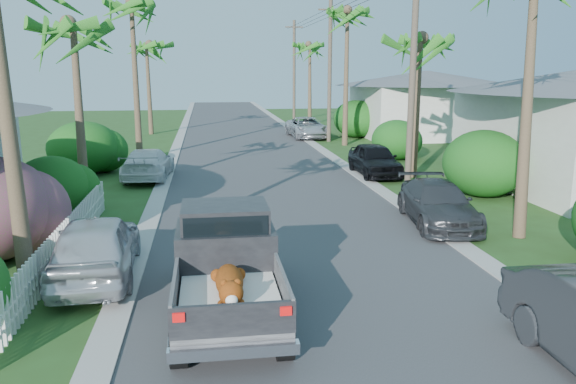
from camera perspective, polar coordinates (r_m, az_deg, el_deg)
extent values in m
plane|color=#2A471A|center=(9.95, 7.18, -15.83)|extent=(120.00, 120.00, 0.00)
cube|color=#38383A|center=(33.85, -4.07, 4.37)|extent=(8.00, 100.00, 0.02)
cube|color=#A5A39E|center=(33.81, -11.38, 4.18)|extent=(0.60, 100.00, 0.06)
cube|color=#A5A39E|center=(34.42, 3.10, 4.55)|extent=(0.60, 100.00, 0.06)
cylinder|color=black|center=(9.46, -11.02, -14.93)|extent=(0.28, 0.76, 0.76)
cylinder|color=black|center=(9.52, -0.40, -14.52)|extent=(0.28, 0.76, 0.76)
cylinder|color=black|center=(12.44, -10.36, -8.09)|extent=(0.28, 0.76, 0.76)
cylinder|color=black|center=(12.48, -2.47, -7.82)|extent=(0.28, 0.76, 0.76)
cube|color=slate|center=(9.93, -5.90, -11.85)|extent=(1.90, 2.40, 0.24)
cube|color=slate|center=(9.80, -11.41, -9.97)|extent=(0.06, 2.40, 0.55)
cube|color=slate|center=(9.86, -0.52, -9.58)|extent=(0.06, 2.40, 0.55)
cube|color=black|center=(8.72, -5.61, -12.82)|extent=(1.92, 0.08, 0.52)
cube|color=silver|center=(8.77, -5.50, -15.81)|extent=(1.98, 0.18, 0.18)
cube|color=red|center=(8.63, -11.05, -12.39)|extent=(0.18, 0.05, 0.14)
cube|color=red|center=(8.69, -0.22, -11.98)|extent=(0.18, 0.05, 0.14)
cube|color=black|center=(11.50, -6.35, -6.13)|extent=(1.94, 1.65, 1.10)
cube|color=black|center=(11.29, -6.44, -2.62)|extent=(1.70, 1.35, 0.55)
cube|color=black|center=(10.66, -6.31, -3.69)|extent=(1.60, 0.05, 0.45)
cube|color=black|center=(12.74, -6.54, -5.00)|extent=(1.94, 1.20, 0.80)
cube|color=white|center=(9.85, -5.93, -10.79)|extent=(1.70, 2.10, 0.16)
ellipsoid|color=#E15A13|center=(9.83, -5.99, -8.95)|extent=(0.48, 1.25, 0.43)
sphere|color=#E15A13|center=(9.11, -5.80, -10.18)|extent=(0.40, 0.40, 0.40)
ellipsoid|color=white|center=(9.87, -5.98, -9.49)|extent=(0.32, 0.86, 0.18)
imported|color=#333538|center=(17.81, 14.97, -1.20)|extent=(2.30, 4.60, 1.28)
imported|color=black|center=(25.51, 8.79, 3.25)|extent=(1.70, 4.21, 1.43)
imported|color=#BABCC2|center=(39.50, 1.94, 6.54)|extent=(2.54, 5.16, 1.41)
imported|color=silver|center=(13.51, -18.91, -5.28)|extent=(1.97, 4.46, 1.49)
imported|color=silver|center=(25.17, -14.02, 2.77)|extent=(2.14, 4.67, 1.32)
cone|color=brown|center=(12.10, -26.49, 5.46)|extent=(0.36, 0.71, 7.01)
cone|color=brown|center=(20.95, -20.44, 7.24)|extent=(0.36, 0.61, 6.21)
cone|color=brown|center=(30.65, -15.21, 10.64)|extent=(0.36, 0.36, 8.00)
cone|color=brown|center=(42.65, -13.95, 10.05)|extent=(0.36, 0.75, 6.51)
cone|color=brown|center=(16.90, 23.13, 8.21)|extent=(0.36, 0.73, 7.51)
cone|color=brown|center=(25.17, 12.92, 8.20)|extent=(0.36, 0.54, 6.01)
cone|color=brown|center=(35.51, 5.93, 11.33)|extent=(0.36, 0.36, 8.20)
cone|color=brown|center=(49.27, 2.22, 10.83)|extent=(0.36, 0.63, 6.81)
ellipsoid|color=#154915|center=(19.44, -22.90, 0.44)|extent=(2.40, 2.64, 2.00)
ellipsoid|color=#154915|center=(27.24, -20.04, 4.25)|extent=(3.20, 3.52, 2.40)
ellipsoid|color=#154915|center=(22.23, 19.29, 2.76)|extent=(3.00, 3.30, 2.50)
ellipsoid|color=#154915|center=(30.34, 10.96, 5.23)|extent=(2.60, 2.86, 2.10)
ellipsoid|color=#154915|center=(39.97, 6.96, 7.39)|extent=(3.20, 3.52, 2.60)
cube|color=white|center=(14.98, -21.75, -4.77)|extent=(0.10, 11.00, 1.00)
cube|color=silver|center=(41.52, 13.72, 8.00)|extent=(9.00, 8.00, 3.60)
cone|color=#595B60|center=(41.42, 13.88, 11.18)|extent=(6.48, 6.48, 1.00)
cylinder|color=brown|center=(22.89, 12.54, 11.60)|extent=(0.26, 0.26, 9.00)
cylinder|color=brown|center=(37.31, 4.26, 12.02)|extent=(0.26, 0.26, 9.00)
cube|color=brown|center=(37.49, 4.36, 17.99)|extent=(1.60, 0.10, 0.10)
cylinder|color=brown|center=(52.06, 0.63, 12.13)|extent=(0.26, 0.26, 9.00)
cube|color=brown|center=(52.19, 0.64, 16.41)|extent=(1.60, 0.10, 0.10)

